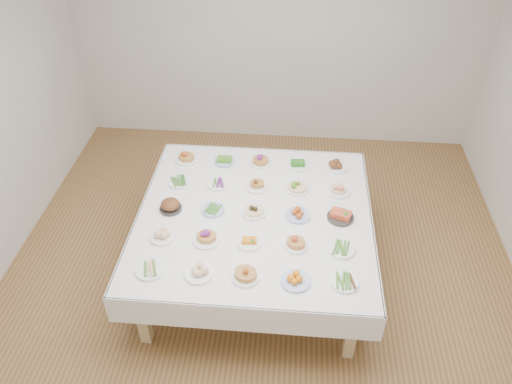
# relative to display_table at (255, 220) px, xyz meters

# --- Properties ---
(room_envelope) EXTENTS (5.02, 5.02, 2.81)m
(room_envelope) POSITION_rel_display_table_xyz_m (0.06, -0.02, 1.15)
(room_envelope) COLOR olive
(room_envelope) RESTS_ON ground
(display_table) EXTENTS (2.09, 2.09, 0.75)m
(display_table) POSITION_rel_display_table_xyz_m (0.00, 0.00, 0.00)
(display_table) COLOR white
(display_table) RESTS_ON ground
(dish_0) EXTENTS (0.23, 0.23, 0.06)m
(dish_0) POSITION_rel_display_table_xyz_m (-0.76, -0.74, 0.09)
(dish_0) COLOR white
(dish_0) RESTS_ON display_table
(dish_1) EXTENTS (0.22, 0.22, 0.10)m
(dish_1) POSITION_rel_display_table_xyz_m (-0.37, -0.75, 0.11)
(dish_1) COLOR white
(dish_1) RESTS_ON display_table
(dish_2) EXTENTS (0.23, 0.22, 0.14)m
(dish_2) POSITION_rel_display_table_xyz_m (-0.00, -0.75, 0.13)
(dish_2) COLOR white
(dish_2) RESTS_ON display_table
(dish_3) EXTENTS (0.23, 0.23, 0.10)m
(dish_3) POSITION_rel_display_table_xyz_m (0.38, -0.76, 0.11)
(dish_3) COLOR #4C66B2
(dish_3) RESTS_ON display_table
(dish_4) EXTENTS (0.21, 0.21, 0.05)m
(dish_4) POSITION_rel_display_table_xyz_m (0.76, -0.74, 0.09)
(dish_4) COLOR white
(dish_4) RESTS_ON display_table
(dish_5) EXTENTS (0.22, 0.22, 0.09)m
(dish_5) POSITION_rel_display_table_xyz_m (-0.74, -0.37, 0.11)
(dish_5) COLOR white
(dish_5) RESTS_ON display_table
(dish_6) EXTENTS (0.23, 0.23, 0.14)m
(dish_6) POSITION_rel_display_table_xyz_m (-0.37, -0.37, 0.13)
(dish_6) COLOR white
(dish_6) RESTS_ON display_table
(dish_7) EXTENTS (0.20, 0.20, 0.08)m
(dish_7) POSITION_rel_display_table_xyz_m (-0.01, -0.38, 0.10)
(dish_7) COLOR white
(dish_7) RESTS_ON display_table
(dish_8) EXTENTS (0.20, 0.20, 0.12)m
(dish_8) POSITION_rel_display_table_xyz_m (0.38, -0.38, 0.12)
(dish_8) COLOR white
(dish_8) RESTS_ON display_table
(dish_9) EXTENTS (0.23, 0.23, 0.06)m
(dish_9) POSITION_rel_display_table_xyz_m (0.75, -0.39, 0.09)
(dish_9) COLOR white
(dish_9) RESTS_ON display_table
(dish_10) EXTENTS (0.20, 0.20, 0.11)m
(dish_10) POSITION_rel_display_table_xyz_m (-0.76, -0.01, 0.12)
(dish_10) COLOR #2D2B28
(dish_10) RESTS_ON display_table
(dish_11) EXTENTS (0.20, 0.20, 0.05)m
(dish_11) POSITION_rel_display_table_xyz_m (-0.37, 0.00, 0.09)
(dish_11) COLOR #4C66B2
(dish_11) RESTS_ON display_table
(dish_12) EXTENTS (0.21, 0.21, 0.12)m
(dish_12) POSITION_rel_display_table_xyz_m (-0.00, 0.01, 0.12)
(dish_12) COLOR white
(dish_12) RESTS_ON display_table
(dish_13) EXTENTS (0.22, 0.22, 0.08)m
(dish_13) POSITION_rel_display_table_xyz_m (0.38, -0.00, 0.10)
(dish_13) COLOR #4C66B2
(dish_13) RESTS_ON display_table
(dish_14) EXTENTS (0.23, 0.23, 0.11)m
(dish_14) POSITION_rel_display_table_xyz_m (0.76, 0.01, 0.12)
(dish_14) COLOR #2D2B28
(dish_14) RESTS_ON display_table
(dish_15) EXTENTS (0.20, 0.20, 0.05)m
(dish_15) POSITION_rel_display_table_xyz_m (-0.76, 0.37, 0.09)
(dish_15) COLOR white
(dish_15) RESTS_ON display_table
(dish_16) EXTENTS (0.21, 0.21, 0.05)m
(dish_16) POSITION_rel_display_table_xyz_m (-0.38, 0.38, 0.09)
(dish_16) COLOR white
(dish_16) RESTS_ON display_table
(dish_17) EXTENTS (0.22, 0.22, 0.12)m
(dish_17) POSITION_rel_display_table_xyz_m (-0.01, 0.38, 0.12)
(dish_17) COLOR white
(dish_17) RESTS_ON display_table
(dish_18) EXTENTS (0.23, 0.23, 0.13)m
(dish_18) POSITION_rel_display_table_xyz_m (0.37, 0.38, 0.13)
(dish_18) COLOR white
(dish_18) RESTS_ON display_table
(dish_19) EXTENTS (0.24, 0.24, 0.14)m
(dish_19) POSITION_rel_display_table_xyz_m (0.75, 0.38, 0.13)
(dish_19) COLOR white
(dish_19) RESTS_ON display_table
(dish_20) EXTENTS (0.24, 0.24, 0.14)m
(dish_20) POSITION_rel_display_table_xyz_m (-0.76, 0.75, 0.14)
(dish_20) COLOR white
(dish_20) RESTS_ON display_table
(dish_21) EXTENTS (0.20, 0.20, 0.09)m
(dish_21) POSITION_rel_display_table_xyz_m (-0.37, 0.76, 0.11)
(dish_21) COLOR #4C66B2
(dish_21) RESTS_ON display_table
(dish_22) EXTENTS (0.21, 0.21, 0.11)m
(dish_22) POSITION_rel_display_table_xyz_m (-0.01, 0.76, 0.12)
(dish_22) COLOR white
(dish_22) RESTS_ON display_table
(dish_23) EXTENTS (0.22, 0.22, 0.10)m
(dish_23) POSITION_rel_display_table_xyz_m (0.37, 0.75, 0.11)
(dish_23) COLOR white
(dish_23) RESTS_ON display_table
(dish_24) EXTENTS (0.22, 0.22, 0.09)m
(dish_24) POSITION_rel_display_table_xyz_m (0.75, 0.75, 0.11)
(dish_24) COLOR white
(dish_24) RESTS_ON display_table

